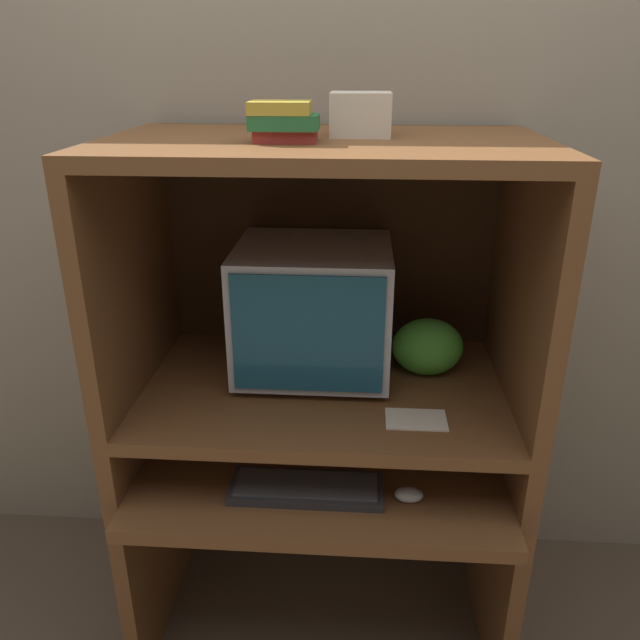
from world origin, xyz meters
The scene contains 11 objects.
wall_back centered at (0.00, 0.70, 1.30)m, with size 6.00×0.06×2.60m.
desk_base centered at (0.00, 0.26, 0.40)m, with size 1.04×0.72×0.62m.
desk_monitor_shelf centered at (0.00, 0.32, 0.77)m, with size 1.04×0.64×0.19m.
hutch_upper centered at (0.00, 0.36, 1.24)m, with size 1.04×0.64×0.65m.
crt_monitor centered at (-0.03, 0.40, 1.00)m, with size 0.41×0.37×0.36m.
keyboard centered at (-0.03, 0.10, 0.63)m, with size 0.38×0.14×0.03m.
mouse centered at (0.22, 0.08, 0.64)m, with size 0.07×0.05×0.03m.
snack_bag centered at (0.28, 0.41, 0.89)m, with size 0.19×0.15×0.16m.
book_stack centered at (-0.08, 0.23, 1.50)m, with size 0.15×0.12×0.09m.
paper_card centered at (0.24, 0.15, 0.81)m, with size 0.15×0.10×0.00m.
storage_box centered at (0.08, 0.36, 1.50)m, with size 0.14×0.12×0.10m.
Camera 1 is at (0.09, -1.17, 1.63)m, focal length 35.00 mm.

